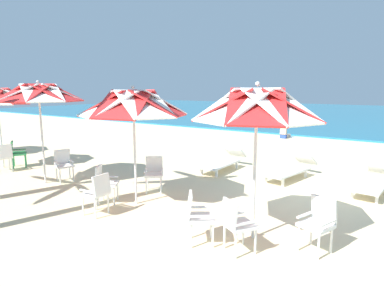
# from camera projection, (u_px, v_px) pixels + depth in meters

# --- Properties ---
(ground_plane) EXTENTS (80.00, 80.00, 0.00)m
(ground_plane) POSITION_uv_depth(u_px,v_px,m) (316.00, 193.00, 8.01)
(ground_plane) COLOR beige
(surf_foam) EXTENTS (80.00, 0.70, 0.01)m
(surf_foam) POSITION_uv_depth(u_px,v_px,m) (363.00, 143.00, 15.33)
(surf_foam) COLOR white
(surf_foam) RESTS_ON ground
(beach_umbrella_0) EXTENTS (2.17, 2.17, 2.66)m
(beach_umbrella_0) POSITION_uv_depth(u_px,v_px,m) (257.00, 106.00, 5.24)
(beach_umbrella_0) COLOR silver
(beach_umbrella_0) RESTS_ON ground
(plastic_chair_0) EXTENTS (0.56, 0.58, 0.87)m
(plastic_chair_0) POSITION_uv_depth(u_px,v_px,m) (318.00, 221.00, 5.10)
(plastic_chair_0) COLOR white
(plastic_chair_0) RESTS_ON ground
(plastic_chair_1) EXTENTS (0.63, 0.62, 0.87)m
(plastic_chair_1) POSITION_uv_depth(u_px,v_px,m) (197.00, 215.00, 5.35)
(plastic_chair_1) COLOR white
(plastic_chair_1) RESTS_ON ground
(plastic_chair_2) EXTENTS (0.61, 0.62, 0.87)m
(plastic_chair_2) POSITION_uv_depth(u_px,v_px,m) (236.00, 222.00, 5.05)
(plastic_chair_2) COLOR white
(plastic_chair_2) RESTS_ON ground
(beach_umbrella_1) EXTENTS (2.34, 2.34, 2.62)m
(beach_umbrella_1) POSITION_uv_depth(u_px,v_px,m) (133.00, 104.00, 6.91)
(beach_umbrella_1) COLOR silver
(beach_umbrella_1) RESTS_ON ground
(plastic_chair_3) EXTENTS (0.63, 0.62, 0.87)m
(plastic_chair_3) POSITION_uv_depth(u_px,v_px,m) (104.00, 181.00, 7.26)
(plastic_chair_3) COLOR white
(plastic_chair_3) RESTS_ON ground
(plastic_chair_4) EXTENTS (0.49, 0.46, 0.87)m
(plastic_chair_4) POSITION_uv_depth(u_px,v_px,m) (97.00, 192.00, 6.54)
(plastic_chair_4) COLOR white
(plastic_chair_4) RESTS_ON ground
(plastic_chair_5) EXTENTS (0.62, 0.63, 0.87)m
(plastic_chair_5) POSITION_uv_depth(u_px,v_px,m) (154.00, 172.00, 8.09)
(plastic_chair_5) COLOR white
(plastic_chair_5) RESTS_ON ground
(beach_umbrella_2) EXTENTS (2.27, 2.27, 2.76)m
(beach_umbrella_2) POSITION_uv_depth(u_px,v_px,m) (39.00, 94.00, 8.46)
(beach_umbrella_2) COLOR silver
(beach_umbrella_2) RESTS_ON ground
(plastic_chair_6) EXTENTS (0.59, 0.56, 0.87)m
(plastic_chair_6) POSITION_uv_depth(u_px,v_px,m) (64.00, 163.00, 9.00)
(plastic_chair_6) COLOR white
(plastic_chair_6) RESTS_ON ground
(plastic_chair_7) EXTENTS (0.61, 0.62, 0.87)m
(plastic_chair_7) POSITION_uv_depth(u_px,v_px,m) (17.00, 152.00, 10.54)
(plastic_chair_7) COLOR #2D8C4C
(plastic_chair_7) RESTS_ON ground
(plastic_chair_8) EXTENTS (0.56, 0.54, 0.87)m
(plastic_chair_8) POSITION_uv_depth(u_px,v_px,m) (4.00, 156.00, 9.97)
(plastic_chair_8) COLOR white
(plastic_chair_8) RESTS_ON ground
(sun_lounger_0) EXTENTS (0.83, 2.20, 0.62)m
(sun_lounger_0) POSITION_uv_depth(u_px,v_px,m) (373.00, 181.00, 8.04)
(sun_lounger_0) COLOR white
(sun_lounger_0) RESTS_ON ground
(sun_lounger_1) EXTENTS (1.03, 2.23, 0.62)m
(sun_lounger_1) POSITION_uv_depth(u_px,v_px,m) (290.00, 169.00, 9.26)
(sun_lounger_1) COLOR white
(sun_lounger_1) RESTS_ON ground
(sun_lounger_2) EXTENTS (0.65, 2.15, 0.62)m
(sun_lounger_2) POSITION_uv_depth(u_px,v_px,m) (223.00, 161.00, 10.22)
(sun_lounger_2) COLOR white
(sun_lounger_2) RESTS_ON ground
(beachgoer_seated) EXTENTS (0.30, 0.93, 0.92)m
(beachgoer_seated) POSITION_uv_depth(u_px,v_px,m) (284.00, 132.00, 16.79)
(beachgoer_seated) COLOR #2D4CA5
(beachgoer_seated) RESTS_ON ground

